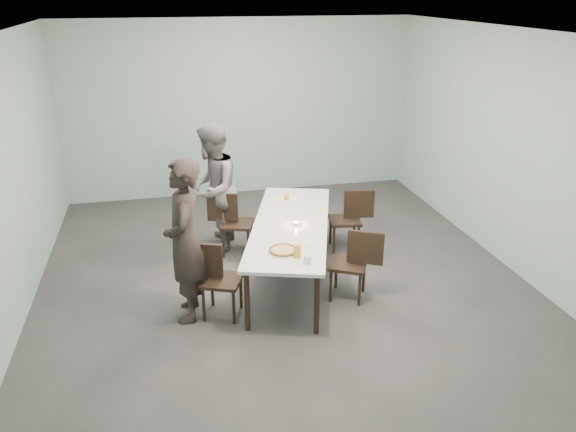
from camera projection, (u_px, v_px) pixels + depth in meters
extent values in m
plane|color=#333335|center=(284.00, 283.00, 7.05)|extent=(7.00, 7.00, 0.00)
cube|color=#92B8B1|center=(240.00, 109.00, 9.64)|extent=(6.00, 0.02, 3.00)
cube|color=#92B8B1|center=(409.00, 342.00, 3.32)|extent=(6.00, 0.02, 3.00)
cube|color=#92B8B1|center=(4.00, 188.00, 5.87)|extent=(0.02, 7.00, 3.00)
cube|color=#92B8B1|center=(515.00, 153.00, 7.10)|extent=(0.02, 7.00, 3.00)
cube|color=white|center=(283.00, 33.00, 5.92)|extent=(6.00, 7.00, 0.02)
cube|color=white|center=(291.00, 225.00, 6.91)|extent=(1.64, 2.75, 0.04)
cylinder|color=black|center=(247.00, 301.00, 5.95)|extent=(0.06, 0.06, 0.71)
cylinder|color=black|center=(272.00, 215.00, 8.20)|extent=(0.06, 0.06, 0.71)
cylinder|color=black|center=(317.00, 304.00, 5.90)|extent=(0.06, 0.06, 0.71)
cylinder|color=black|center=(322.00, 217.00, 8.15)|extent=(0.06, 0.06, 0.71)
cube|color=black|center=(222.00, 281.00, 6.22)|extent=(0.54, 0.54, 0.04)
cube|color=black|center=(204.00, 260.00, 6.15)|extent=(0.41, 0.19, 0.40)
cylinder|color=black|center=(204.00, 305.00, 6.17)|extent=(0.04, 0.04, 0.41)
cylinder|color=black|center=(212.00, 290.00, 6.48)|extent=(0.04, 0.04, 0.41)
cylinder|color=black|center=(234.00, 307.00, 6.12)|extent=(0.04, 0.04, 0.41)
cylinder|color=black|center=(241.00, 292.00, 6.43)|extent=(0.04, 0.04, 0.41)
cube|color=black|center=(237.00, 224.00, 7.71)|extent=(0.52, 0.52, 0.04)
cube|color=black|center=(222.00, 207.00, 7.62)|extent=(0.41, 0.15, 0.40)
cylinder|color=black|center=(223.00, 244.00, 7.64)|extent=(0.04, 0.04, 0.41)
cylinder|color=black|center=(227.00, 233.00, 7.96)|extent=(0.04, 0.04, 0.41)
cylinder|color=black|center=(248.00, 244.00, 7.63)|extent=(0.04, 0.04, 0.41)
cylinder|color=black|center=(251.00, 234.00, 7.94)|extent=(0.04, 0.04, 0.41)
cube|color=black|center=(348.00, 264.00, 6.58)|extent=(0.57, 0.57, 0.04)
cube|color=black|center=(365.00, 248.00, 6.44)|extent=(0.39, 0.23, 0.40)
cylinder|color=black|center=(364.00, 276.00, 6.78)|extent=(0.04, 0.04, 0.41)
cylinder|color=black|center=(360.00, 290.00, 6.47)|extent=(0.04, 0.04, 0.41)
cylinder|color=black|center=(336.00, 273.00, 6.86)|extent=(0.04, 0.04, 0.41)
cylinder|color=black|center=(331.00, 286.00, 6.56)|extent=(0.04, 0.04, 0.41)
cube|color=black|center=(345.00, 220.00, 7.82)|extent=(0.48, 0.48, 0.04)
cube|color=black|center=(359.00, 204.00, 7.74)|extent=(0.42, 0.10, 0.40)
cylinder|color=black|center=(354.00, 230.00, 8.07)|extent=(0.04, 0.04, 0.41)
cylinder|color=black|center=(358.00, 240.00, 7.76)|extent=(0.04, 0.04, 0.41)
cylinder|color=black|center=(331.00, 231.00, 8.05)|extent=(0.04, 0.04, 0.41)
cylinder|color=black|center=(334.00, 240.00, 7.74)|extent=(0.04, 0.04, 0.41)
imported|color=black|center=(185.00, 241.00, 6.02)|extent=(0.50, 0.71, 1.84)
imported|color=slate|center=(213.00, 189.00, 7.65)|extent=(0.89, 1.02, 1.79)
cylinder|color=white|center=(283.00, 251.00, 6.16)|extent=(0.34, 0.34, 0.01)
cylinder|color=#D9B87B|center=(283.00, 250.00, 6.15)|extent=(0.30, 0.30, 0.01)
torus|color=brown|center=(283.00, 250.00, 6.15)|extent=(0.32, 0.32, 0.03)
cylinder|color=white|center=(303.00, 243.00, 6.35)|extent=(0.18, 0.18, 0.01)
cylinder|color=gold|center=(297.00, 252.00, 6.00)|extent=(0.08, 0.08, 0.15)
cylinder|color=silver|center=(308.00, 260.00, 5.89)|extent=(0.08, 0.08, 0.09)
cylinder|color=silver|center=(296.00, 224.00, 6.84)|extent=(0.06, 0.06, 0.03)
cylinder|color=orange|center=(296.00, 222.00, 6.83)|extent=(0.04, 0.04, 0.01)
cylinder|color=gold|center=(287.00, 198.00, 7.63)|extent=(0.07, 0.07, 0.08)
cube|color=silver|center=(284.00, 199.00, 7.69)|extent=(0.35, 0.30, 0.01)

